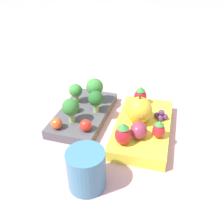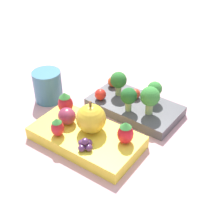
{
  "view_description": "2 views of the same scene",
  "coord_description": "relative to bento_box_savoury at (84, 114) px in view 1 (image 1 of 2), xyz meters",
  "views": [
    {
      "loc": [
        -0.44,
        -0.17,
        0.35
      ],
      "look_at": [
        0.01,
        -0.0,
        0.04
      ],
      "focal_mm": 40.0,
      "sensor_mm": 36.0,
      "label": 1
    },
    {
      "loc": [
        0.35,
        -0.4,
        0.42
      ],
      "look_at": [
        0.01,
        -0.0,
        0.04
      ],
      "focal_mm": 50.0,
      "sensor_mm": 36.0,
      "label": 2
    }
  ],
  "objects": [
    {
      "name": "broccoli_floret_3",
      "position": [
        0.05,
        -0.01,
        0.05
      ],
      "size": [
        0.04,
        0.04,
        0.06
      ],
      "color": "#93B770",
      "rests_on": "bento_box_savoury"
    },
    {
      "name": "broccoli_floret_0",
      "position": [
        -0.05,
        0.0,
        0.05
      ],
      "size": [
        0.04,
        0.04,
        0.06
      ],
      "color": "#93B770",
      "rests_on": "bento_box_savoury"
    },
    {
      "name": "broccoli_floret_1",
      "position": [
        0.03,
        0.03,
        0.04
      ],
      "size": [
        0.03,
        0.03,
        0.05
      ],
      "color": "#93B770",
      "rests_on": "bento_box_savoury"
    },
    {
      "name": "cherry_tomato_2",
      "position": [
        -0.01,
        0.02,
        0.02
      ],
      "size": [
        0.02,
        0.02,
        0.02
      ],
      "color": "red",
      "rests_on": "bento_box_savoury"
    },
    {
      "name": "bento_box_fruit",
      "position": [
        -0.01,
        -0.15,
        0.0
      ],
      "size": [
        0.23,
        0.14,
        0.03
      ],
      "color": "yellow",
      "rests_on": "ground_plane"
    },
    {
      "name": "grape_cluster",
      "position": [
        0.03,
        -0.18,
        0.02
      ],
      "size": [
        0.03,
        0.03,
        0.02
      ],
      "color": "#562D5B",
      "rests_on": "bento_box_fruit"
    },
    {
      "name": "broccoli_floret_2",
      "position": [
        0.01,
        -0.03,
        0.05
      ],
      "size": [
        0.04,
        0.04,
        0.05
      ],
      "color": "#93B770",
      "rests_on": "bento_box_savoury"
    },
    {
      "name": "drinking_cup",
      "position": [
        -0.18,
        -0.1,
        0.03
      ],
      "size": [
        0.07,
        0.07,
        0.07
      ],
      "color": "teal",
      "rests_on": "ground_plane"
    },
    {
      "name": "strawberry_2",
      "position": [
        -0.04,
        -0.19,
        0.03
      ],
      "size": [
        0.03,
        0.03,
        0.04
      ],
      "color": "red",
      "rests_on": "bento_box_fruit"
    },
    {
      "name": "cherry_tomato_0",
      "position": [
        -0.07,
        -0.04,
        0.02
      ],
      "size": [
        0.03,
        0.03,
        0.03
      ],
      "color": "red",
      "rests_on": "bento_box_savoury"
    },
    {
      "name": "ground_plane",
      "position": [
        -0.01,
        -0.07,
        -0.01
      ],
      "size": [
        4.0,
        4.0,
        0.0
      ],
      "primitive_type": "plane",
      "color": "#C6939E"
    },
    {
      "name": "strawberry_1",
      "position": [
        0.07,
        -0.12,
        0.04
      ],
      "size": [
        0.03,
        0.03,
        0.05
      ],
      "color": "red",
      "rests_on": "bento_box_fruit"
    },
    {
      "name": "plum",
      "position": [
        -0.06,
        -0.15,
        0.03
      ],
      "size": [
        0.04,
        0.04,
        0.03
      ],
      "color": "#892D47",
      "rests_on": "bento_box_fruit"
    },
    {
      "name": "cherry_tomato_1",
      "position": [
        -0.08,
        0.02,
        0.02
      ],
      "size": [
        0.02,
        0.02,
        0.02
      ],
      "color": "#DB4C1E",
      "rests_on": "bento_box_savoury"
    },
    {
      "name": "bento_box_savoury",
      "position": [
        0.0,
        0.0,
        0.0
      ],
      "size": [
        0.21,
        0.13,
        0.02
      ],
      "color": "#4C4C51",
      "rests_on": "ground_plane"
    },
    {
      "name": "strawberry_0",
      "position": [
        -0.09,
        -0.13,
        0.04
      ],
      "size": [
        0.03,
        0.03,
        0.05
      ],
      "color": "red",
      "rests_on": "bento_box_fruit"
    },
    {
      "name": "apple",
      "position": [
        -0.0,
        -0.14,
        0.04
      ],
      "size": [
        0.06,
        0.06,
        0.07
      ],
      "color": "gold",
      "rests_on": "bento_box_fruit"
    }
  ]
}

